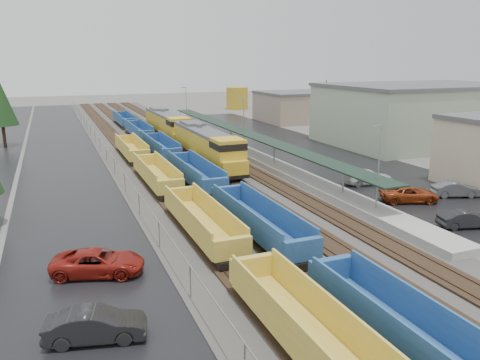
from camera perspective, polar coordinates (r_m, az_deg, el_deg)
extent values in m
cube|color=#302D2B|center=(74.38, -9.34, 4.05)|extent=(20.00, 160.00, 0.08)
cube|color=black|center=(73.31, -13.92, 3.75)|extent=(2.60, 160.00, 0.15)
cube|color=#473326|center=(73.19, -14.49, 3.79)|extent=(0.08, 160.00, 0.07)
cube|color=#473326|center=(73.39, -13.37, 3.89)|extent=(0.08, 160.00, 0.07)
cube|color=black|center=(73.96, -10.86, 4.01)|extent=(2.60, 160.00, 0.15)
cube|color=#473326|center=(73.81, -11.41, 4.05)|extent=(0.08, 160.00, 0.07)
cube|color=#473326|center=(74.08, -10.31, 4.14)|extent=(0.08, 160.00, 0.07)
cube|color=black|center=(74.82, -7.85, 4.25)|extent=(2.60, 160.00, 0.15)
cube|color=#473326|center=(74.63, -8.39, 4.29)|extent=(0.08, 160.00, 0.07)
cube|color=#473326|center=(74.97, -7.32, 4.38)|extent=(0.08, 160.00, 0.07)
cube|color=black|center=(75.88, -4.91, 4.48)|extent=(2.60, 160.00, 0.15)
cube|color=#473326|center=(75.65, -5.44, 4.52)|extent=(0.08, 160.00, 0.07)
cube|color=#473326|center=(76.07, -4.40, 4.60)|extent=(0.08, 160.00, 0.07)
cube|color=black|center=(72.66, -20.95, 3.01)|extent=(10.00, 160.00, 0.02)
cube|color=black|center=(71.92, 7.46, 3.74)|extent=(16.00, 100.00, 0.02)
cube|color=#9E9B93|center=(67.75, 0.44, 3.50)|extent=(3.00, 80.00, 0.70)
cylinder|color=gray|center=(45.88, 12.48, -0.17)|extent=(0.16, 0.16, 2.40)
cylinder|color=gray|center=(58.51, 4.20, 3.26)|extent=(0.16, 0.16, 2.40)
cylinder|color=gray|center=(72.05, -1.09, 5.40)|extent=(0.16, 0.16, 2.40)
cylinder|color=gray|center=(86.08, -4.69, 6.84)|extent=(0.16, 0.16, 2.40)
cylinder|color=gray|center=(100.39, -7.30, 7.85)|extent=(0.16, 0.16, 2.40)
cube|color=black|center=(67.26, 0.45, 5.88)|extent=(2.60, 65.00, 0.15)
cylinder|color=gray|center=(41.50, 16.51, 1.02)|extent=(0.12, 0.12, 8.00)
cube|color=gray|center=(40.51, 16.35, 6.34)|extent=(1.00, 0.15, 0.12)
cylinder|color=gray|center=(67.15, 0.45, 6.56)|extent=(0.12, 0.12, 8.00)
cube|color=gray|center=(66.54, 0.05, 9.86)|extent=(1.00, 0.15, 0.12)
cylinder|color=gray|center=(95.37, -6.55, 8.80)|extent=(0.12, 0.12, 8.00)
cube|color=gray|center=(94.94, -6.92, 11.13)|extent=(1.00, 0.15, 0.12)
cylinder|color=gray|center=(27.21, -6.06, -12.29)|extent=(0.08, 0.08, 2.00)
cylinder|color=gray|center=(34.34, -9.81, -6.59)|extent=(0.08, 0.08, 2.00)
cylinder|color=gray|center=(41.79, -12.20, -2.87)|extent=(0.08, 0.08, 2.00)
cylinder|color=gray|center=(49.41, -13.85, -0.29)|extent=(0.08, 0.08, 2.00)
cylinder|color=gray|center=(57.14, -15.05, 1.60)|extent=(0.08, 0.08, 2.00)
cylinder|color=gray|center=(64.93, -15.97, 3.04)|extent=(0.08, 0.08, 2.00)
cylinder|color=gray|center=(72.77, -16.69, 4.17)|extent=(0.08, 0.08, 2.00)
cylinder|color=gray|center=(80.64, -17.27, 5.08)|extent=(0.08, 0.08, 2.00)
cylinder|color=gray|center=(88.53, -17.76, 5.82)|extent=(0.08, 0.08, 2.00)
cylinder|color=gray|center=(96.44, -18.16, 6.45)|extent=(0.08, 0.08, 2.00)
cylinder|color=gray|center=(104.36, -18.50, 6.98)|extent=(0.08, 0.08, 2.00)
cylinder|color=gray|center=(112.30, -18.80, 7.43)|extent=(0.08, 0.08, 2.00)
cylinder|color=gray|center=(120.24, -19.05, 7.83)|extent=(0.08, 0.08, 2.00)
cylinder|color=gray|center=(128.19, -19.28, 8.17)|extent=(0.08, 0.08, 2.00)
cylinder|color=gray|center=(136.15, -19.48, 8.47)|extent=(0.08, 0.08, 2.00)
cylinder|color=gray|center=(144.11, -19.65, 8.75)|extent=(0.08, 0.08, 2.00)
cube|color=gray|center=(72.61, -16.75, 4.95)|extent=(0.05, 160.00, 0.05)
cube|color=#A3B99C|center=(82.11, 21.27, 7.38)|extent=(30.00, 20.00, 9.00)
cube|color=#59595B|center=(81.75, 21.57, 10.68)|extent=(30.60, 20.40, 0.50)
cube|color=gray|center=(105.68, 7.60, 8.76)|extent=(18.00, 14.00, 6.00)
cube|color=#59595B|center=(105.41, 7.65, 10.52)|extent=(18.36, 14.28, 0.50)
ellipsoid|color=#55644E|center=(212.32, -26.19, 9.41)|extent=(154.00, 110.00, 19.80)
ellipsoid|color=#55644E|center=(228.79, -8.02, 10.98)|extent=(196.00, 140.00, 25.20)
ellipsoid|color=#55644E|center=(263.84, 6.61, 11.46)|extent=(168.00, 120.00, 21.60)
cylinder|color=#332316|center=(82.56, -26.82, 4.84)|extent=(0.50, 0.50, 3.30)
cone|color=black|center=(81.97, -27.25, 8.62)|extent=(4.84, 4.84, 7.70)
cylinder|color=#332316|center=(83.03, 10.23, 6.10)|extent=(0.50, 0.50, 3.00)
cone|color=black|center=(82.47, 10.38, 9.54)|extent=(4.40, 4.40, 7.00)
cube|color=black|center=(60.34, -4.27, 2.62)|extent=(3.23, 21.53, 0.43)
cube|color=orange|center=(61.01, -4.61, 4.50)|extent=(3.01, 17.22, 3.23)
cube|color=orange|center=(52.16, -1.47, 3.08)|extent=(3.23, 3.44, 3.66)
cube|color=black|center=(51.96, -1.47, 4.25)|extent=(3.28, 3.50, 0.75)
cube|color=orange|center=(50.62, -0.68, 1.49)|extent=(3.01, 1.08, 1.51)
cube|color=#59595B|center=(60.74, -4.65, 6.10)|extent=(3.07, 17.22, 0.38)
cube|color=maroon|center=(60.81, -5.96, 3.19)|extent=(0.04, 17.22, 0.38)
cube|color=maroon|center=(61.71, -3.23, 3.41)|extent=(0.04, 17.22, 0.38)
cube|color=black|center=(60.43, -4.26, 2.22)|extent=(2.37, 6.46, 0.65)
cube|color=black|center=(53.46, -1.77, 0.76)|extent=(2.58, 4.31, 0.54)
cube|color=black|center=(67.49, -6.24, 3.56)|extent=(2.58, 4.31, 0.54)
cylinder|color=#59595B|center=(61.71, -4.96, 6.52)|extent=(0.75, 0.75, 0.54)
cube|color=#59595B|center=(64.78, -5.81, 6.83)|extent=(2.58, 4.31, 0.54)
cube|color=black|center=(80.29, -8.91, 5.44)|extent=(3.23, 21.53, 0.43)
cube|color=orange|center=(81.07, -9.14, 6.82)|extent=(3.01, 17.22, 3.23)
cube|color=orange|center=(71.92, -7.41, 6.11)|extent=(3.23, 3.44, 3.66)
cube|color=black|center=(71.77, -7.44, 6.96)|extent=(3.28, 3.50, 0.75)
cube|color=orange|center=(70.23, -6.97, 5.03)|extent=(3.01, 1.08, 1.51)
cube|color=#59595B|center=(80.86, -9.19, 8.03)|extent=(3.07, 17.22, 0.38)
cube|color=maroon|center=(80.92, -10.16, 5.84)|extent=(0.04, 17.22, 0.38)
cube|color=maroon|center=(81.60, -8.05, 5.99)|extent=(0.04, 17.22, 0.38)
cube|color=black|center=(80.35, -8.90, 5.13)|extent=(2.37, 6.46, 0.65)
cube|color=black|center=(73.12, -7.52, 4.36)|extent=(2.58, 4.31, 0.54)
cube|color=black|center=(87.61, -10.05, 5.92)|extent=(2.58, 4.31, 0.54)
cylinder|color=#59595B|center=(81.87, -9.37, 8.33)|extent=(0.75, 0.75, 0.54)
cube|color=#59595B|center=(85.01, -9.86, 8.49)|extent=(2.58, 4.31, 0.54)
cube|color=gold|center=(22.74, 8.33, -18.61)|extent=(2.60, 12.63, 0.25)
cube|color=gold|center=(21.74, 5.44, -17.41)|extent=(0.15, 12.63, 1.80)
cube|color=gold|center=(22.86, 11.23, -15.93)|extent=(0.15, 12.63, 1.80)
cube|color=gold|center=(27.48, 1.44, -10.65)|extent=(2.60, 0.50, 1.40)
cube|color=black|center=(27.35, 2.02, -13.12)|extent=(2.00, 2.20, 0.50)
cube|color=gold|center=(36.09, -4.69, -5.63)|extent=(2.60, 12.63, 0.25)
cube|color=gold|center=(35.46, -6.64, -4.50)|extent=(0.15, 12.63, 1.80)
cube|color=gold|center=(36.16, -2.82, -4.04)|extent=(0.15, 12.63, 1.80)
cube|color=gold|center=(30.10, -0.94, -8.34)|extent=(2.60, 0.50, 1.40)
cube|color=gold|center=(41.84, -7.39, -1.86)|extent=(2.60, 0.50, 1.40)
cube|color=black|center=(31.09, -1.40, -9.57)|extent=(2.00, 2.20, 0.50)
cube|color=black|center=(41.48, -7.10, -3.44)|extent=(2.00, 2.20, 0.50)
cube|color=gold|center=(51.06, -10.14, 0.21)|extent=(2.60, 12.63, 0.25)
cube|color=gold|center=(50.62, -11.57, 1.06)|extent=(0.15, 12.63, 1.80)
cube|color=gold|center=(51.11, -8.82, 1.31)|extent=(0.15, 12.63, 1.80)
cube|color=gold|center=(44.73, -8.41, -0.82)|extent=(2.60, 0.50, 1.40)
cube|color=gold|center=(57.14, -11.56, 2.37)|extent=(2.60, 0.50, 1.40)
cube|color=black|center=(45.65, -8.58, -1.82)|extent=(2.00, 2.20, 0.50)
cube|color=black|center=(56.68, -11.37, 1.25)|extent=(2.00, 2.20, 0.50)
cube|color=gold|center=(66.57, -13.09, 3.36)|extent=(2.60, 12.63, 0.25)
cube|color=gold|center=(66.24, -14.20, 4.03)|extent=(0.15, 12.63, 1.80)
cube|color=gold|center=(66.61, -12.07, 4.21)|extent=(0.15, 12.63, 1.80)
cube|color=gold|center=(60.13, -12.11, 2.93)|extent=(2.60, 0.50, 1.40)
cube|color=gold|center=(72.80, -13.96, 4.79)|extent=(2.60, 0.50, 1.40)
cube|color=black|center=(61.00, -12.18, 2.13)|extent=(2.00, 2.20, 0.50)
cube|color=black|center=(72.28, -13.83, 3.93)|extent=(2.00, 2.20, 0.50)
cube|color=navy|center=(23.27, 20.48, -18.58)|extent=(2.66, 13.24, 0.26)
cube|color=navy|center=(22.04, 18.11, -17.54)|extent=(0.15, 13.24, 1.84)
cube|color=navy|center=(23.60, 23.07, -15.74)|extent=(0.15, 13.24, 1.84)
cube|color=navy|center=(27.59, 10.96, -10.75)|extent=(2.66, 0.51, 1.43)
cube|color=black|center=(27.51, 11.68, -13.25)|extent=(2.05, 2.25, 0.51)
cube|color=navy|center=(35.96, 2.24, -5.64)|extent=(2.66, 13.24, 0.26)
cube|color=navy|center=(35.17, 0.34, -4.50)|extent=(0.15, 13.24, 1.84)
cube|color=navy|center=(36.18, 4.10, -3.99)|extent=(0.15, 13.24, 1.84)
cube|color=navy|center=(30.05, 7.66, -8.45)|extent=(2.66, 0.51, 1.43)
cube|color=navy|center=(41.74, -1.60, -1.73)|extent=(2.66, 0.51, 1.43)
cube|color=black|center=(31.03, 6.93, -9.72)|extent=(2.05, 2.25, 0.51)
cube|color=black|center=(41.40, -1.25, -3.35)|extent=(2.05, 2.25, 0.51)
cube|color=navy|center=(51.09, -5.53, 0.39)|extent=(2.66, 13.24, 0.26)
cube|color=navy|center=(50.54, -6.95, 1.27)|extent=(0.15, 13.24, 1.84)
cube|color=navy|center=(51.25, -4.18, 1.52)|extent=(0.15, 13.24, 1.84)
cube|color=navy|center=(44.62, -3.03, -0.68)|extent=(2.66, 0.51, 1.43)
cube|color=navy|center=(57.35, -7.51, 2.62)|extent=(2.66, 0.51, 1.43)
cube|color=black|center=(45.55, -3.31, -1.71)|extent=(2.05, 2.25, 0.51)
cube|color=black|center=(56.89, -7.29, 1.47)|extent=(2.05, 2.25, 0.51)
cube|color=navy|center=(67.03, -9.68, 3.62)|extent=(2.66, 13.24, 0.26)
cube|color=navy|center=(66.62, -10.79, 4.31)|extent=(0.15, 13.24, 1.84)
cube|color=navy|center=(67.15, -8.64, 4.48)|extent=(0.15, 13.24, 1.84)
cube|color=navy|center=(60.37, -8.28, 3.18)|extent=(2.66, 0.51, 1.43)
cube|color=navy|center=(73.50, -10.87, 5.07)|extent=(2.66, 0.51, 1.43)
cube|color=black|center=(61.26, -8.41, 2.36)|extent=(2.05, 2.25, 0.51)
cube|color=black|center=(72.97, -10.72, 4.20)|extent=(2.05, 2.25, 0.51)
cube|color=navy|center=(83.32, -12.23, 5.59)|extent=(2.66, 13.24, 0.26)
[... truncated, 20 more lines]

